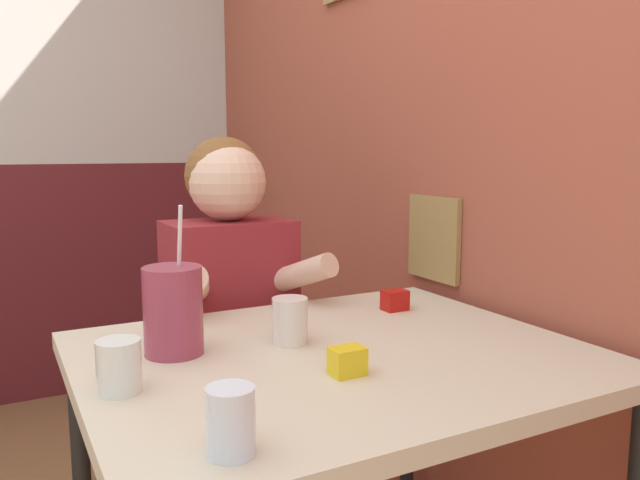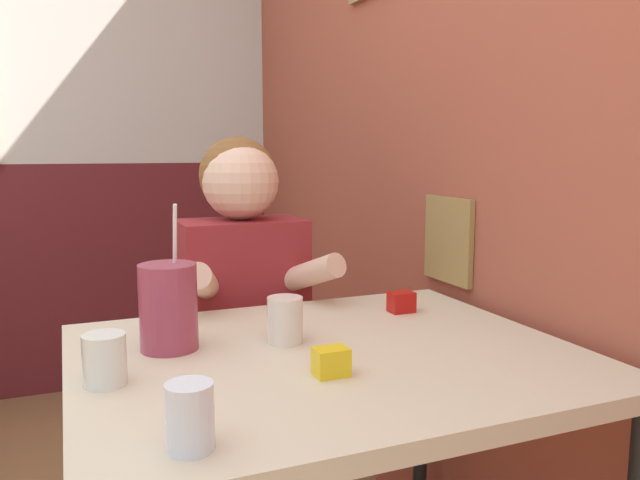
# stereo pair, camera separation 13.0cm
# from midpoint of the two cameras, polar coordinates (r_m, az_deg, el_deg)

# --- Properties ---
(brick_wall_right) EXTENTS (0.08, 4.33, 2.70)m
(brick_wall_right) POSITION_cam_midpoint_polar(r_m,az_deg,el_deg) (2.24, 0.74, 13.03)
(brick_wall_right) COLOR #9E4C38
(brick_wall_right) RESTS_ON ground_plane
(main_table) EXTENTS (0.97, 0.80, 0.77)m
(main_table) POSITION_cam_midpoint_polar(r_m,az_deg,el_deg) (1.28, -1.57, -13.27)
(main_table) COLOR beige
(main_table) RESTS_ON ground_plane
(person_seated) EXTENTS (0.42, 0.41, 1.20)m
(person_seated) POSITION_cam_midpoint_polar(r_m,az_deg,el_deg) (1.78, -10.26, -9.02)
(person_seated) COLOR maroon
(person_seated) RESTS_ON ground_plane
(cocktail_pitcher) EXTENTS (0.11, 0.11, 0.29)m
(cocktail_pitcher) POSITION_cam_midpoint_polar(r_m,az_deg,el_deg) (1.26, -16.20, -6.24)
(cocktail_pitcher) COLOR #99384C
(cocktail_pitcher) RESTS_ON main_table
(glass_near_pitcher) EXTENTS (0.06, 0.06, 0.09)m
(glass_near_pitcher) POSITION_cam_midpoint_polar(r_m,az_deg,el_deg) (0.86, -12.66, -15.95)
(glass_near_pitcher) COLOR silver
(glass_near_pitcher) RESTS_ON main_table
(glass_center) EXTENTS (0.07, 0.07, 0.09)m
(glass_center) POSITION_cam_midpoint_polar(r_m,az_deg,el_deg) (1.11, -21.22, -10.77)
(glass_center) COLOR silver
(glass_center) RESTS_ON main_table
(glass_far_side) EXTENTS (0.07, 0.07, 0.10)m
(glass_far_side) POSITION_cam_midpoint_polar(r_m,az_deg,el_deg) (1.29, -5.67, -7.40)
(glass_far_side) COLOR silver
(glass_far_side) RESTS_ON main_table
(condiment_ketchup) EXTENTS (0.06, 0.04, 0.05)m
(condiment_ketchup) POSITION_cam_midpoint_polar(r_m,az_deg,el_deg) (1.55, 4.49, -5.54)
(condiment_ketchup) COLOR #B7140F
(condiment_ketchup) RESTS_ON main_table
(condiment_mustard) EXTENTS (0.06, 0.04, 0.05)m
(condiment_mustard) POSITION_cam_midpoint_polar(r_m,az_deg,el_deg) (1.12, -0.87, -11.08)
(condiment_mustard) COLOR yellow
(condiment_mustard) RESTS_ON main_table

